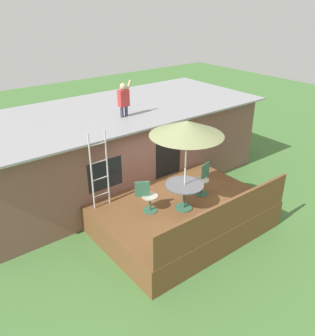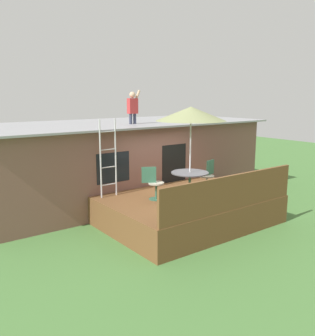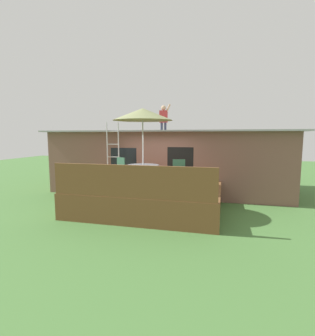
# 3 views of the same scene
# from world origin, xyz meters

# --- Properties ---
(ground_plane) EXTENTS (40.00, 40.00, 0.00)m
(ground_plane) POSITION_xyz_m (0.00, 0.00, 0.00)
(ground_plane) COLOR #477538
(house) EXTENTS (10.50, 4.50, 2.70)m
(house) POSITION_xyz_m (0.00, 3.60, 1.35)
(house) COLOR brown
(house) RESTS_ON ground
(deck) EXTENTS (4.70, 3.42, 0.80)m
(deck) POSITION_xyz_m (0.00, 0.00, 0.40)
(deck) COLOR brown
(deck) RESTS_ON ground
(deck_railing) EXTENTS (4.60, 0.08, 0.90)m
(deck_railing) POSITION_xyz_m (0.00, -1.66, 1.25)
(deck_railing) COLOR brown
(deck_railing) RESTS_ON deck
(patio_table) EXTENTS (1.04, 1.04, 0.74)m
(patio_table) POSITION_xyz_m (-0.11, -0.21, 1.39)
(patio_table) COLOR #33664C
(patio_table) RESTS_ON deck
(patio_umbrella) EXTENTS (1.90, 1.90, 2.54)m
(patio_umbrella) POSITION_xyz_m (-0.11, -0.21, 3.15)
(patio_umbrella) COLOR silver
(patio_umbrella) RESTS_ON deck
(step_ladder) EXTENTS (0.52, 0.04, 2.20)m
(step_ladder) POSITION_xyz_m (-1.82, 1.31, 1.90)
(step_ladder) COLOR silver
(step_ladder) RESTS_ON deck
(person_figure) EXTENTS (0.47, 0.20, 1.11)m
(person_figure) POSITION_xyz_m (-0.09, 2.68, 3.31)
(person_figure) COLOR #33384C
(person_figure) RESTS_ON house
(patio_chair_left) EXTENTS (0.58, 0.44, 0.92)m
(patio_chair_left) POSITION_xyz_m (-0.99, 0.29, 1.26)
(patio_chair_left) COLOR #33664C
(patio_chair_left) RESTS_ON deck
(patio_chair_right) EXTENTS (0.61, 0.44, 0.92)m
(patio_chair_right) POSITION_xyz_m (0.89, 0.08, 1.26)
(patio_chair_right) COLOR #33664C
(patio_chair_right) RESTS_ON deck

